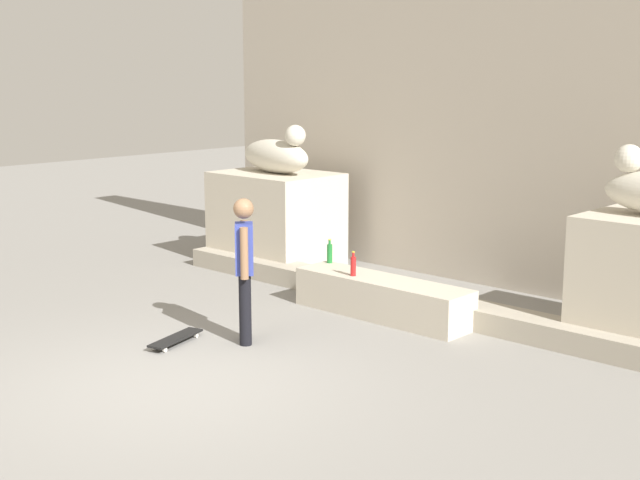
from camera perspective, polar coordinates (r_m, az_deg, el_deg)
The scene contains 10 objects.
ground_plane at distance 8.91m, azimuth -9.63°, elevation -9.28°, with size 40.00×40.00×0.00m, color gray.
facade_wall at distance 12.79m, azimuth 11.62°, elevation 8.80°, with size 10.14×0.60×5.23m, color #B3A898.
pedestal_left at distance 13.86m, azimuth -2.89°, elevation 1.38°, with size 1.83×1.39×1.48m, color beige.
statue_reclining_left at distance 13.69m, azimuth -2.85°, elevation 5.59°, with size 1.68×0.85×0.78m.
ledge_block at distance 11.04m, azimuth 4.09°, elevation -3.79°, with size 2.45×0.62×0.49m, color beige.
skater at distance 9.86m, azimuth -4.97°, elevation -1.57°, with size 0.42×0.39×1.67m.
skateboard at distance 10.12m, azimuth -9.43°, elevation -6.37°, with size 0.41×0.82×0.08m.
bottle_red at distance 11.08m, azimuth 2.19°, elevation -1.69°, with size 0.07×0.07×0.32m.
bottle_green at distance 11.82m, azimuth 0.64°, elevation -0.85°, with size 0.07×0.07×0.33m.
stair_step at distance 11.42m, azimuth 5.54°, elevation -3.89°, with size 8.10×0.50×0.27m, color #A9A08F.
Camera 1 is at (6.69, -5.01, 3.08)m, focal length 48.84 mm.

